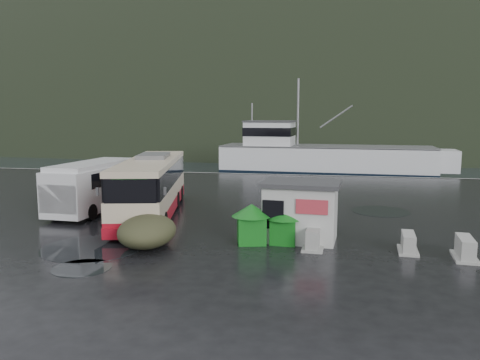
% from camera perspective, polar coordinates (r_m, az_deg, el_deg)
% --- Properties ---
extents(ground, '(160.00, 160.00, 0.00)m').
position_cam_1_polar(ground, '(21.98, -8.44, -5.63)').
color(ground, black).
rests_on(ground, ground).
extents(harbor_water, '(300.00, 180.00, 0.02)m').
position_cam_1_polar(harbor_water, '(130.50, 7.35, 5.60)').
color(harbor_water, black).
rests_on(harbor_water, ground).
extents(quay_edge, '(160.00, 0.60, 1.50)m').
position_cam_1_polar(quay_edge, '(41.13, 0.55, 0.77)').
color(quay_edge, '#999993').
rests_on(quay_edge, ground).
extents(headland, '(780.00, 540.00, 570.00)m').
position_cam_1_polar(headland, '(270.28, 11.10, 6.68)').
color(headland, black).
rests_on(headland, ground).
extents(coach_bus, '(5.06, 11.40, 3.12)m').
position_cam_1_polar(coach_bus, '(24.66, -10.62, -4.20)').
color(coach_bus, '#C7B496').
rests_on(coach_bus, ground).
extents(white_van, '(2.58, 6.53, 2.68)m').
position_cam_1_polar(white_van, '(26.25, -17.31, -3.69)').
color(white_van, silver).
rests_on(white_van, ground).
extents(waste_bin_left, '(1.14, 1.14, 1.46)m').
position_cam_1_polar(waste_bin_left, '(19.08, 5.40, -7.67)').
color(waste_bin_left, '#136C19').
rests_on(waste_bin_left, ground).
extents(waste_bin_right, '(1.38, 1.38, 1.60)m').
position_cam_1_polar(waste_bin_right, '(19.05, 1.39, -7.67)').
color(waste_bin_right, '#136C19').
rests_on(waste_bin_right, ground).
extents(dome_tent, '(2.69, 3.44, 1.23)m').
position_cam_1_polar(dome_tent, '(18.91, -11.21, -7.93)').
color(dome_tent, '#393A23').
rests_on(dome_tent, ground).
extents(ticket_kiosk, '(3.32, 2.63, 2.45)m').
position_cam_1_polar(ticket_kiosk, '(19.68, 7.35, -7.22)').
color(ticket_kiosk, beige).
rests_on(ticket_kiosk, ground).
extents(jersey_barrier_a, '(0.87, 1.63, 0.79)m').
position_cam_1_polar(jersey_barrier_a, '(18.57, 8.92, -8.18)').
color(jersey_barrier_a, '#999993').
rests_on(jersey_barrier_a, ground).
extents(jersey_barrier_b, '(0.83, 1.48, 0.71)m').
position_cam_1_polar(jersey_barrier_b, '(18.94, 19.77, -8.24)').
color(jersey_barrier_b, '#999993').
rests_on(jersey_barrier_b, ground).
extents(jersey_barrier_c, '(0.93, 1.63, 0.78)m').
position_cam_1_polar(jersey_barrier_c, '(18.85, 25.69, -8.63)').
color(jersey_barrier_c, '#999993').
rests_on(jersey_barrier_c, ground).
extents(fishing_trawler, '(26.08, 7.04, 10.32)m').
position_cam_1_polar(fishing_trawler, '(50.24, 10.35, 1.94)').
color(fishing_trawler, silver).
rests_on(fishing_trawler, ground).
extents(puddles, '(15.35, 14.09, 0.01)m').
position_cam_1_polar(puddles, '(20.28, -3.92, -6.70)').
color(puddles, black).
rests_on(puddles, ground).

